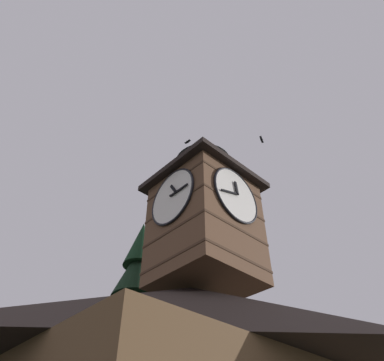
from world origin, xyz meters
The scene contains 3 objects.
clock_tower centered at (-1.59, -0.54, 10.45)m, with size 4.27×4.27×8.01m.
flying_bird_high centered at (-7.48, -0.76, 19.41)m, with size 0.66×0.39×0.11m.
flying_bird_low centered at (-3.89, -4.25, 19.31)m, with size 0.22×0.49×0.12m.
Camera 1 is at (7.69, 8.64, 1.21)m, focal length 34.62 mm.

